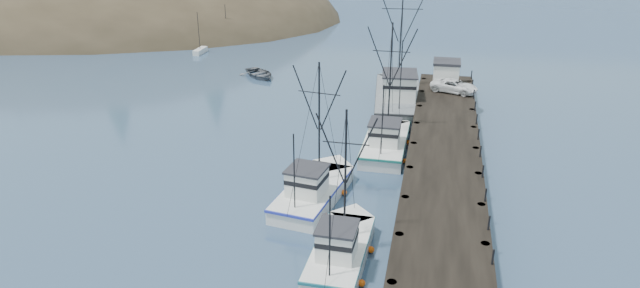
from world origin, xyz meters
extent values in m
plane|color=navy|center=(0.00, 0.00, 0.00)|extent=(400.00, 400.00, 0.00)
cube|color=black|center=(14.00, 16.00, 1.75)|extent=(6.00, 44.00, 0.50)
cylinder|color=black|center=(11.40, 1.00, 1.00)|extent=(0.56, 0.56, 2.00)
cylinder|color=black|center=(16.60, 1.00, 1.00)|extent=(0.56, 0.56, 2.00)
cylinder|color=black|center=(11.40, 6.00, 1.00)|extent=(0.56, 0.56, 2.00)
cylinder|color=black|center=(16.60, 6.00, 1.00)|extent=(0.56, 0.56, 2.00)
cylinder|color=black|center=(11.40, 11.00, 1.00)|extent=(0.56, 0.56, 2.00)
cylinder|color=black|center=(16.60, 11.00, 1.00)|extent=(0.56, 0.56, 2.00)
cylinder|color=black|center=(11.40, 16.00, 1.00)|extent=(0.56, 0.56, 2.00)
cylinder|color=black|center=(16.60, 16.00, 1.00)|extent=(0.56, 0.56, 2.00)
cylinder|color=black|center=(11.40, 21.00, 1.00)|extent=(0.56, 0.56, 2.00)
cylinder|color=black|center=(16.60, 21.00, 1.00)|extent=(0.56, 0.56, 2.00)
cylinder|color=black|center=(11.40, 26.00, 1.00)|extent=(0.56, 0.56, 2.00)
cylinder|color=black|center=(16.60, 26.00, 1.00)|extent=(0.56, 0.56, 2.00)
cylinder|color=black|center=(11.40, 31.00, 1.00)|extent=(0.56, 0.56, 2.00)
cylinder|color=black|center=(16.60, 31.00, 1.00)|extent=(0.56, 0.56, 2.00)
cylinder|color=black|center=(11.40, 36.00, 1.00)|extent=(0.56, 0.56, 2.00)
cylinder|color=black|center=(16.60, 36.00, 1.00)|extent=(0.56, 0.56, 2.00)
ellipsoid|color=#382D1E|center=(-70.00, 78.00, -6.00)|extent=(132.00, 78.00, 51.00)
ellipsoid|color=black|center=(-75.00, 82.00, -2.00)|extent=(109.20, 62.40, 41.60)
cube|color=beige|center=(-38.00, 56.00, 1.40)|extent=(4.00, 5.00, 2.80)
cube|color=beige|center=(-44.00, 60.00, 1.40)|extent=(4.00, 5.00, 2.80)
cube|color=beige|center=(-34.00, 62.00, 1.40)|extent=(4.00, 5.00, 2.80)
cube|color=silver|center=(-38.83, 60.95, 0.30)|extent=(1.00, 3.50, 0.90)
cylinder|color=black|center=(-38.83, 60.95, 3.20)|extent=(0.08, 0.08, 6.00)
cube|color=silver|center=(-21.16, 57.19, 0.30)|extent=(1.00, 3.50, 0.90)
cylinder|color=black|center=(-21.16, 57.19, 3.20)|extent=(0.08, 0.08, 6.00)
cube|color=silver|center=(-39.68, 52.80, 0.30)|extent=(1.00, 3.50, 0.90)
cylinder|color=black|center=(-39.68, 52.80, 3.20)|extent=(0.08, 0.08, 6.00)
cube|color=silver|center=(-22.58, 49.51, 0.30)|extent=(1.00, 3.50, 0.90)
cylinder|color=black|center=(-22.58, 49.51, 3.20)|extent=(0.08, 0.08, 6.00)
cube|color=silver|center=(-42.33, 60.26, 0.30)|extent=(1.00, 3.50, 0.90)
cylinder|color=black|center=(-42.33, 60.26, 3.20)|extent=(0.08, 0.08, 6.00)
cube|color=silver|center=(-32.68, 61.21, 0.30)|extent=(1.00, 3.50, 0.90)
cylinder|color=black|center=(-32.68, 61.21, 3.20)|extent=(0.08, 0.08, 6.00)
cube|color=silver|center=(7.84, 0.00, 0.45)|extent=(3.38, 8.22, 1.60)
cube|color=silver|center=(7.94, 4.07, 0.45)|extent=(3.18, 3.18, 1.60)
cube|color=#185663|center=(7.84, 0.00, 1.15)|extent=(3.44, 8.43, 0.18)
cube|color=silver|center=(7.82, -1.05, 2.20)|extent=(2.28, 2.35, 1.90)
cube|color=#26262B|center=(7.82, -1.05, 3.23)|extent=(2.48, 2.56, 0.16)
cylinder|color=black|center=(7.87, 1.25, 5.56)|extent=(0.14, 0.14, 8.62)
cylinder|color=black|center=(7.76, -3.13, 3.84)|extent=(0.10, 0.10, 5.17)
cube|color=silver|center=(4.36, 7.60, 0.45)|extent=(4.94, 9.42, 1.60)
cube|color=silver|center=(5.04, 12.04, 0.45)|extent=(3.58, 3.58, 1.60)
cube|color=#222BA0|center=(4.36, 7.60, 1.15)|extent=(5.04, 9.66, 0.18)
cube|color=silver|center=(4.19, 6.46, 2.20)|extent=(2.89, 2.89, 1.90)
cube|color=#26262B|center=(4.19, 6.46, 3.23)|extent=(3.14, 3.15, 0.16)
cylinder|color=black|center=(4.57, 8.97, 5.91)|extent=(0.14, 0.14, 9.31)
cylinder|color=black|center=(3.84, 4.19, 4.04)|extent=(0.10, 0.10, 5.59)
cube|color=silver|center=(8.76, 18.41, 0.45)|extent=(3.78, 9.63, 1.60)
cube|color=silver|center=(8.81, 23.21, 0.45)|extent=(3.70, 3.70, 1.60)
cube|color=#186258|center=(8.76, 18.41, 1.15)|extent=(3.85, 9.88, 0.18)
cube|color=silver|center=(8.75, 17.18, 2.20)|extent=(2.61, 2.73, 1.90)
cube|color=#26262B|center=(8.75, 17.18, 3.23)|extent=(2.83, 2.98, 0.16)
cylinder|color=black|center=(8.78, 19.89, 6.38)|extent=(0.14, 0.14, 10.26)
cylinder|color=black|center=(8.73, 14.72, 4.33)|extent=(0.10, 0.10, 6.16)
cube|color=slate|center=(8.88, 30.44, 0.75)|extent=(6.18, 14.41, 2.20)
cube|color=slate|center=(8.21, 37.41, 0.75)|extent=(4.84, 4.84, 2.20)
cube|color=black|center=(8.88, 30.44, 1.75)|extent=(6.31, 14.78, 0.18)
cube|color=silver|center=(9.05, 28.65, 3.15)|extent=(3.76, 4.26, 2.60)
cube|color=#26262B|center=(9.05, 28.65, 4.53)|extent=(4.09, 4.64, 0.16)
cylinder|color=black|center=(8.67, 32.58, 7.66)|extent=(0.14, 0.14, 11.62)
cylinder|color=black|center=(9.39, 25.08, 5.34)|extent=(0.10, 0.10, 6.97)
cube|color=silver|center=(13.87, 34.00, 3.25)|extent=(2.80, 3.00, 2.50)
cube|color=#26262B|center=(13.87, 34.00, 4.65)|extent=(3.00, 3.20, 0.30)
imported|color=white|center=(14.83, 31.35, 2.70)|extent=(5.49, 3.78, 1.39)
imported|color=#52555B|center=(-9.92, 39.21, 0.00)|extent=(6.97, 7.05, 1.20)
camera|label=1|loc=(12.91, -29.93, 21.01)|focal=32.00mm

